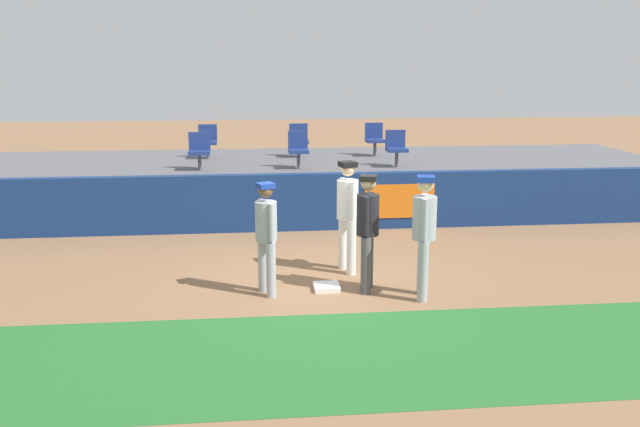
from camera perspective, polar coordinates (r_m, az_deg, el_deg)
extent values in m
plane|color=#846042|center=(10.92, 0.30, -6.12)|extent=(60.00, 60.00, 0.00)
cube|color=#26662B|center=(8.50, 2.25, -11.82)|extent=(18.00, 2.80, 0.01)
cube|color=white|center=(10.76, 0.55, -6.18)|extent=(0.40, 0.40, 0.08)
cylinder|color=white|center=(11.69, 1.94, -2.45)|extent=(0.16, 0.16, 0.93)
cylinder|color=white|center=(11.39, 2.64, -2.86)|extent=(0.16, 0.16, 0.93)
cylinder|color=white|center=(11.35, 2.32, 1.20)|extent=(0.45, 0.45, 0.65)
sphere|color=beige|center=(11.26, 2.35, 3.75)|extent=(0.24, 0.24, 0.24)
cube|color=black|center=(11.25, 2.35, 4.15)|extent=(0.32, 0.32, 0.08)
cylinder|color=white|center=(11.54, 1.87, 1.50)|extent=(0.10, 0.10, 0.61)
cylinder|color=white|center=(11.16, 2.79, 1.09)|extent=(0.10, 0.10, 0.61)
ellipsoid|color=brown|center=(11.64, 2.34, 0.26)|extent=(0.17, 0.23, 0.28)
cylinder|color=#9EA3AD|center=(10.55, 8.59, -4.31)|extent=(0.16, 0.16, 0.92)
cylinder|color=#9EA3AD|center=(10.23, 8.62, -4.87)|extent=(0.16, 0.16, 0.92)
cylinder|color=#9EA3AD|center=(10.18, 8.75, -0.36)|extent=(0.43, 0.43, 0.65)
sphere|color=beige|center=(10.08, 8.85, 2.45)|extent=(0.24, 0.24, 0.24)
cube|color=#193899|center=(10.07, 8.86, 2.89)|extent=(0.30, 0.30, 0.08)
cylinder|color=#9EA3AD|center=(10.39, 8.73, 0.02)|extent=(0.09, 0.09, 0.61)
cylinder|color=#9EA3AD|center=(9.97, 8.78, -0.53)|extent=(0.09, 0.09, 0.61)
cylinder|color=#9EA3AD|center=(10.61, -4.82, -4.29)|extent=(0.15, 0.15, 0.86)
cylinder|color=#9EA3AD|center=(10.34, -4.13, -4.75)|extent=(0.15, 0.15, 0.86)
cylinder|color=#9EA3AD|center=(10.28, -4.55, -0.64)|extent=(0.43, 0.43, 0.60)
sphere|color=brown|center=(10.18, -4.59, 1.94)|extent=(0.22, 0.22, 0.22)
cube|color=#193899|center=(10.17, -4.60, 2.35)|extent=(0.31, 0.31, 0.08)
cylinder|color=#9EA3AD|center=(10.46, -4.99, -0.31)|extent=(0.09, 0.09, 0.56)
cylinder|color=#9EA3AD|center=(10.10, -4.09, -0.77)|extent=(0.09, 0.09, 0.56)
cylinder|color=#4C4C51|center=(10.78, 4.08, -3.88)|extent=(0.15, 0.15, 0.90)
cylinder|color=#4C4C51|center=(10.47, 3.86, -4.39)|extent=(0.15, 0.15, 0.90)
cylinder|color=black|center=(10.43, 4.04, -0.11)|extent=(0.43, 0.43, 0.63)
sphere|color=tan|center=(10.33, 4.08, 2.57)|extent=(0.23, 0.23, 0.23)
cube|color=black|center=(10.31, 4.09, 2.99)|extent=(0.31, 0.31, 0.08)
cylinder|color=black|center=(10.63, 4.18, 0.25)|extent=(0.09, 0.09, 0.59)
cylinder|color=black|center=(10.22, 3.89, -0.26)|extent=(0.09, 0.09, 0.59)
cube|color=navy|center=(14.29, -1.30, 0.98)|extent=(18.00, 0.24, 1.21)
cube|color=orange|center=(14.47, 6.68, 1.04)|extent=(1.50, 0.02, 0.72)
cube|color=#59595E|center=(16.82, -2.01, 2.59)|extent=(18.00, 4.80, 1.09)
cylinder|color=#4C4C51|center=(15.51, -1.81, 4.51)|extent=(0.08, 0.08, 0.40)
cube|color=navy|center=(15.49, -1.81, 5.24)|extent=(0.45, 0.44, 0.08)
cube|color=navy|center=(15.64, -1.87, 6.21)|extent=(0.45, 0.06, 0.40)
cylinder|color=#4C4C51|center=(17.29, -9.38, 5.22)|extent=(0.08, 0.08, 0.40)
cube|color=navy|center=(17.26, -9.40, 5.87)|extent=(0.46, 0.44, 0.08)
cube|color=navy|center=(17.42, -9.40, 6.73)|extent=(0.46, 0.06, 0.40)
cylinder|color=#4C4C51|center=(17.30, -1.77, 5.39)|extent=(0.08, 0.08, 0.40)
cube|color=navy|center=(17.28, -1.77, 6.05)|extent=(0.47, 0.44, 0.08)
cube|color=navy|center=(17.44, -1.82, 6.90)|extent=(0.47, 0.06, 0.40)
cylinder|color=#4C4C51|center=(15.84, 6.44, 4.61)|extent=(0.08, 0.08, 0.40)
cube|color=navy|center=(15.81, 6.46, 5.33)|extent=(0.46, 0.44, 0.08)
cube|color=navy|center=(15.96, 6.33, 6.27)|extent=(0.46, 0.06, 0.40)
cylinder|color=#4C4C51|center=(15.52, -10.06, 4.32)|extent=(0.08, 0.08, 0.40)
cube|color=navy|center=(15.49, -10.09, 5.05)|extent=(0.48, 0.44, 0.08)
cube|color=navy|center=(15.65, -10.07, 6.02)|extent=(0.48, 0.06, 0.40)
cylinder|color=#4C4C51|center=(17.55, 4.62, 5.46)|extent=(0.08, 0.08, 0.40)
cube|color=navy|center=(17.53, 4.63, 6.11)|extent=(0.46, 0.44, 0.08)
cube|color=navy|center=(17.68, 4.53, 6.95)|extent=(0.46, 0.06, 0.40)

